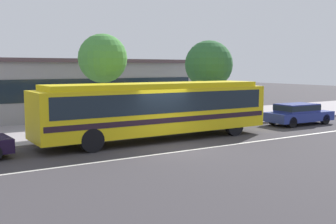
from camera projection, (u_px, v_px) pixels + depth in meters
The scene contains 10 objects.
ground_plane at pixel (174, 148), 17.82m from camera, with size 120.00×120.00×0.00m, color #393639.
sidewalk_slab at pixel (105, 126), 24.04m from camera, with size 60.00×8.00×0.12m, color #9C9396.
lane_stripe_center at pixel (185, 151), 17.15m from camera, with size 56.00×0.16×0.01m, color silver.
transit_bus at pixel (157, 107), 19.57m from camera, with size 11.74×2.50×2.75m.
sedan_far_ahead at pixel (298, 113), 24.98m from camera, with size 4.38×1.93×1.29m.
pedestrian_waiting_near_sign at pixel (174, 108), 24.15m from camera, with size 0.35×0.35×1.68m.
bus_stop_sign at pixel (199, 97), 23.43m from camera, with size 0.10×0.44×2.60m.
street_tree_near_stop at pixel (103, 59), 21.50m from camera, with size 2.59×2.59×5.13m.
street_tree_mid_block at pixel (209, 65), 25.22m from camera, with size 2.96×2.96×5.03m.
station_building at pixel (56, 88), 29.00m from camera, with size 19.14×8.44×4.05m.
Camera 1 is at (-9.59, -14.70, 3.47)m, focal length 43.74 mm.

